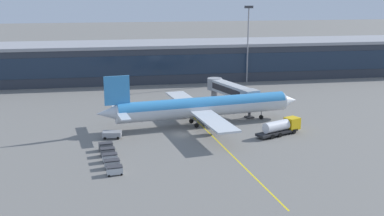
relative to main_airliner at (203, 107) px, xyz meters
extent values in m
plane|color=slate|center=(-5.91, -6.59, -4.18)|extent=(700.00, 700.00, 0.00)
cube|color=yellow|center=(-0.03, -4.59, -4.17)|extent=(7.61, 79.69, 0.01)
cube|color=#2D333D|center=(-11.04, 58.10, 1.55)|extent=(197.18, 21.23, 11.46)
cube|color=#1E2D42|center=(-11.04, 47.43, 2.13)|extent=(191.27, 0.16, 6.42)
cube|color=#99999E|center=(-11.04, 58.10, 7.78)|extent=(201.13, 21.66, 1.00)
cylinder|color=silver|center=(0.27, 0.04, -0.16)|extent=(40.18, 9.99, 4.14)
cylinder|color=#388CD1|center=(0.27, 0.04, 0.22)|extent=(39.36, 9.70, 3.98)
cone|color=silver|center=(21.49, 3.20, -0.16)|extent=(4.68, 4.50, 3.94)
cone|color=silver|center=(-21.15, -3.15, 0.26)|extent=(5.44, 4.22, 3.52)
cube|color=#388CD1|center=(-19.02, -2.83, 5.03)|extent=(5.38, 1.15, 6.22)
cube|color=silver|center=(-19.13, 1.34, 0.47)|extent=(2.95, 6.85, 0.24)
cube|color=silver|center=(-17.91, -6.86, 0.47)|extent=(2.95, 6.85, 0.24)
cube|color=silver|center=(-2.75, 10.18, -0.47)|extent=(7.22, 17.32, 0.40)
cube|color=silver|center=(0.33, -10.54, -0.47)|extent=(7.22, 17.32, 0.40)
cylinder|color=#939399|center=(-1.32, 7.33, -1.91)|extent=(3.49, 2.72, 2.28)
cylinder|color=#939399|center=(0.87, -7.40, -1.91)|extent=(3.49, 2.72, 2.28)
cylinder|color=black|center=(14.51, 2.16, -3.68)|extent=(1.05, 0.54, 1.00)
cylinder|color=slate|center=(14.51, 2.16, -2.70)|extent=(0.20, 0.20, 1.95)
cylinder|color=black|center=(-2.38, 1.53, -3.68)|extent=(1.05, 0.54, 1.00)
cylinder|color=slate|center=(-2.38, 1.53, -2.70)|extent=(0.20, 0.20, 1.95)
cylinder|color=black|center=(-1.83, -2.16, -3.68)|extent=(1.05, 0.54, 1.00)
cylinder|color=slate|center=(-1.83, -2.16, -2.70)|extent=(0.20, 0.20, 1.95)
cube|color=#B2B7BC|center=(9.60, 11.91, 1.14)|extent=(7.94, 16.77, 2.80)
cube|color=#232328|center=(9.65, 11.93, 1.14)|extent=(7.24, 14.27, 1.54)
cube|color=#9EA3A8|center=(12.14, 3.98, 1.14)|extent=(4.40, 4.15, 2.94)
cylinder|color=#4C4C51|center=(12.14, 3.98, -2.22)|extent=(0.70, 0.70, 3.92)
cube|color=#262628|center=(12.14, 3.98, -4.03)|extent=(2.26, 2.26, 0.30)
cylinder|color=gray|center=(7.06, 19.84, 1.14)|extent=(3.90, 3.90, 3.08)
cylinder|color=gray|center=(7.06, 19.84, -2.22)|extent=(1.80, 1.80, 3.92)
cube|color=#232326|center=(13.79, -10.77, -3.43)|extent=(10.14, 6.42, 0.50)
cube|color=yellow|center=(17.80, -8.94, -2.18)|extent=(3.58, 3.44, 2.50)
cube|color=black|center=(18.94, -8.42, -1.68)|extent=(1.10, 2.16, 1.12)
cylinder|color=silver|center=(13.54, -10.88, -2.08)|extent=(6.37, 4.49, 2.20)
cylinder|color=black|center=(16.79, -8.10, -3.68)|extent=(1.06, 0.73, 1.00)
cylinder|color=black|center=(17.78, -10.26, -3.68)|extent=(1.06, 0.73, 1.00)
cylinder|color=black|center=(13.03, -9.81, -3.68)|extent=(1.06, 0.73, 1.00)
cylinder|color=black|center=(14.01, -11.97, -3.68)|extent=(1.06, 0.73, 1.00)
cylinder|color=black|center=(11.11, -10.68, -3.68)|extent=(1.06, 0.73, 1.00)
cylinder|color=black|center=(12.10, -12.84, -3.68)|extent=(1.06, 0.73, 1.00)
cube|color=gray|center=(-20.42, -6.63, -3.33)|extent=(4.03, 2.71, 1.10)
cube|color=black|center=(-21.37, -6.52, -3.14)|extent=(1.55, 2.21, 0.33)
cylinder|color=black|center=(-21.86, -7.51, -3.88)|extent=(0.62, 0.32, 0.60)
cylinder|color=black|center=(-21.63, -5.45, -3.88)|extent=(0.62, 0.32, 0.60)
cylinder|color=black|center=(-19.22, -7.81, -3.88)|extent=(0.62, 0.32, 0.60)
cylinder|color=black|center=(-18.98, -5.75, -3.88)|extent=(0.62, 0.32, 0.60)
cube|color=#B2B7BC|center=(-20.12, -26.82, -3.45)|extent=(2.76, 1.80, 1.10)
cube|color=#333338|center=(-20.12, -26.82, -2.75)|extent=(2.81, 1.83, 0.10)
cylinder|color=black|center=(-21.06, -27.69, -4.00)|extent=(0.37, 0.16, 0.36)
cylinder|color=black|center=(-21.24, -26.20, -4.00)|extent=(0.37, 0.16, 0.36)
cylinder|color=black|center=(-19.00, -27.44, -4.00)|extent=(0.37, 0.16, 0.36)
cylinder|color=black|center=(-19.18, -25.95, -4.00)|extent=(0.37, 0.16, 0.36)
cube|color=gray|center=(-20.50, -23.64, -3.45)|extent=(2.76, 1.80, 1.10)
cube|color=#333338|center=(-20.50, -23.64, -2.75)|extent=(2.81, 1.83, 0.10)
cylinder|color=black|center=(-21.44, -24.51, -4.00)|extent=(0.37, 0.16, 0.36)
cylinder|color=black|center=(-21.62, -23.02, -4.00)|extent=(0.37, 0.16, 0.36)
cylinder|color=black|center=(-19.38, -24.27, -4.00)|extent=(0.37, 0.16, 0.36)
cylinder|color=black|center=(-19.55, -22.78, -4.00)|extent=(0.37, 0.16, 0.36)
cube|color=#B2B7BC|center=(-20.88, -20.47, -3.45)|extent=(2.76, 1.80, 1.10)
cube|color=#333338|center=(-20.88, -20.47, -2.75)|extent=(2.81, 1.83, 0.10)
cylinder|color=black|center=(-21.82, -21.33, -4.00)|extent=(0.37, 0.16, 0.36)
cylinder|color=black|center=(-22.00, -19.85, -4.00)|extent=(0.37, 0.16, 0.36)
cylinder|color=black|center=(-19.75, -21.09, -4.00)|extent=(0.37, 0.16, 0.36)
cylinder|color=black|center=(-19.93, -19.60, -4.00)|extent=(0.37, 0.16, 0.36)
cube|color=#595B60|center=(-21.25, -17.29, -3.45)|extent=(2.76, 1.80, 1.10)
cube|color=#333338|center=(-21.25, -17.29, -2.75)|extent=(2.81, 1.83, 0.10)
cylinder|color=black|center=(-22.20, -18.16, -4.00)|extent=(0.37, 0.16, 0.36)
cylinder|color=black|center=(-22.38, -16.67, -4.00)|extent=(0.37, 0.16, 0.36)
cylinder|color=black|center=(-20.13, -17.91, -4.00)|extent=(0.37, 0.16, 0.36)
cylinder|color=black|center=(-20.31, -16.42, -4.00)|extent=(0.37, 0.16, 0.36)
cube|color=#595B60|center=(-21.63, -14.11, -3.45)|extent=(2.76, 1.80, 1.10)
cube|color=#333338|center=(-21.63, -14.11, -2.75)|extent=(2.81, 1.83, 0.10)
cylinder|color=black|center=(-22.58, -14.98, -4.00)|extent=(0.37, 0.16, 0.36)
cylinder|color=black|center=(-22.75, -13.49, -4.00)|extent=(0.37, 0.16, 0.36)
cylinder|color=black|center=(-20.51, -14.73, -4.00)|extent=(0.37, 0.16, 0.36)
cylinder|color=black|center=(-20.69, -13.24, -4.00)|extent=(0.37, 0.16, 0.36)
cylinder|color=gray|center=(23.67, 46.10, 7.81)|extent=(0.44, 0.44, 23.98)
cube|color=#333338|center=(23.67, 46.10, 20.20)|extent=(2.80, 0.50, 0.80)
camera|label=1|loc=(-19.86, -101.57, 25.87)|focal=44.32mm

